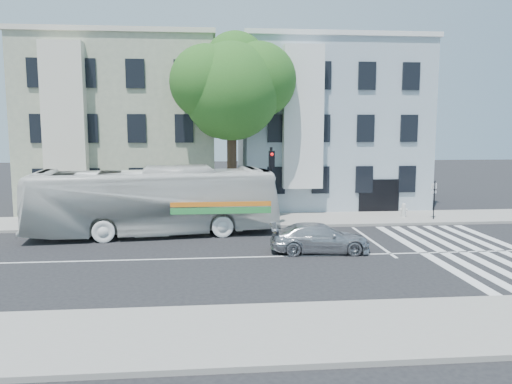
{
  "coord_description": "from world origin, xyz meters",
  "views": [
    {
      "loc": [
        -1.31,
        -20.54,
        5.48
      ],
      "look_at": [
        0.89,
        2.97,
        2.4
      ],
      "focal_mm": 35.0,
      "sensor_mm": 36.0,
      "label": 1
    }
  ],
  "objects": [
    {
      "name": "ground",
      "position": [
        0.0,
        0.0,
        0.0
      ],
      "size": [
        120.0,
        120.0,
        0.0
      ],
      "primitive_type": "plane",
      "color": "black",
      "rests_on": "ground"
    },
    {
      "name": "building_right",
      "position": [
        7.0,
        15.0,
        5.5
      ],
      "size": [
        12.0,
        10.0,
        11.0
      ],
      "primitive_type": "cube",
      "color": "#A0AFBE",
      "rests_on": "ground"
    },
    {
      "name": "fire_hydrant",
      "position": [
        10.26,
        7.96,
        0.57
      ],
      "size": [
        0.47,
        0.32,
        0.82
      ],
      "rotation": [
        0.0,
        0.0,
        -0.4
      ],
      "color": "beige",
      "rests_on": "sidewalk_far"
    },
    {
      "name": "sedan",
      "position": [
        3.5,
        0.6,
        0.63
      ],
      "size": [
        2.04,
        4.47,
        1.27
      ],
      "primitive_type": "imported",
      "rotation": [
        0.0,
        0.0,
        1.51
      ],
      "color": "#B3B5BB",
      "rests_on": "ground"
    },
    {
      "name": "street_tree",
      "position": [
        0.06,
        8.74,
        7.83
      ],
      "size": [
        7.3,
        5.9,
        11.1
      ],
      "color": "#2D2116",
      "rests_on": "ground"
    },
    {
      "name": "building_left",
      "position": [
        -7.0,
        15.0,
        5.5
      ],
      "size": [
        12.0,
        10.0,
        11.0
      ],
      "primitive_type": "cube",
      "color": "gray",
      "rests_on": "ground"
    },
    {
      "name": "bus",
      "position": [
        -4.12,
        4.91,
        1.74
      ],
      "size": [
        4.28,
        12.77,
        3.49
      ],
      "primitive_type": "imported",
      "rotation": [
        0.0,
        0.0,
        1.68
      ],
      "color": "silver",
      "rests_on": "ground"
    },
    {
      "name": "sidewalk_near",
      "position": [
        0.0,
        -8.0,
        0.07
      ],
      "size": [
        80.0,
        4.0,
        0.15
      ],
      "primitive_type": "cube",
      "color": "gray",
      "rests_on": "ground"
    },
    {
      "name": "hedge",
      "position": [
        -5.58,
        6.3,
        0.5
      ],
      "size": [
        8.49,
        2.59,
        0.7
      ],
      "primitive_type": null,
      "rotation": [
        0.0,
        0.0,
        -0.21
      ],
      "color": "#20611F",
      "rests_on": "sidewalk_far"
    },
    {
      "name": "traffic_signal",
      "position": [
        2.0,
        5.94,
        2.85
      ],
      "size": [
        0.46,
        0.54,
        4.41
      ],
      "rotation": [
        0.0,
        0.0,
        0.08
      ],
      "color": "black",
      "rests_on": "ground"
    },
    {
      "name": "sidewalk_far",
      "position": [
        0.0,
        8.0,
        0.07
      ],
      "size": [
        80.0,
        4.0,
        0.15
      ],
      "primitive_type": "cube",
      "color": "gray",
      "rests_on": "ground"
    },
    {
      "name": "far_sign_pole",
      "position": [
        11.67,
        7.04,
        1.59
      ],
      "size": [
        0.39,
        0.23,
        2.25
      ],
      "rotation": [
        0.0,
        0.0,
        0.4
      ],
      "color": "black",
      "rests_on": "sidewalk_far"
    }
  ]
}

